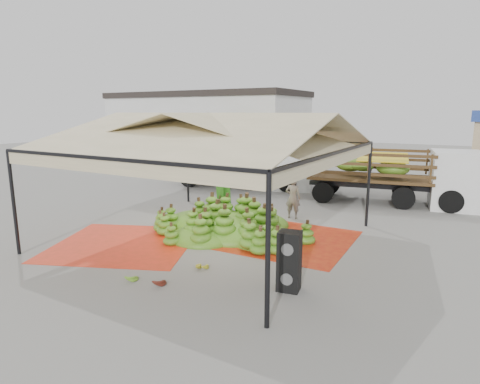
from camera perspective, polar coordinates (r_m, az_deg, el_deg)
The scene contains 17 objects.
ground at distance 13.14m, azimuth -4.08°, elevation -6.60°, with size 90.00×90.00×0.00m, color slate.
canopy_tent at distance 12.52m, azimuth -4.29°, elevation 7.92°, with size 8.10×8.10×4.00m.
building_white at distance 29.73m, azimuth -4.91°, elevation 8.75°, with size 14.30×6.30×5.40m.
tarp_left at distance 13.11m, azimuth -16.15°, elevation -7.04°, with size 4.14×3.95×0.01m, color red.
tarp_right at distance 13.07m, azimuth 6.96°, elevation -6.72°, with size 3.82×4.01×0.01m, color #C84112.
banana_heap at distance 13.53m, azimuth -1.32°, elevation -3.33°, with size 5.73×4.70×1.23m, color #487A19.
hand_yellow_a at distance 10.73m, azimuth -5.27°, elevation -10.32°, with size 0.38×0.31×0.17m, color gold.
hand_yellow_b at distance 10.72m, azimuth -6.40°, elevation -10.33°, with size 0.41×0.34×0.19m, color gold.
hand_red_a at distance 9.96m, azimuth -11.53°, elevation -12.17°, with size 0.48×0.39×0.22m, color #5E2215.
hand_red_b at distance 9.57m, azimuth 6.94°, elevation -13.10°, with size 0.42×0.34×0.19m, color #5E1C15.
hand_green at distance 10.35m, azimuth -15.23°, elevation -11.45°, with size 0.44×0.36×0.20m, color #55841B.
hanging_bunches at distance 11.19m, azimuth -7.84°, elevation 3.94°, with size 4.74×0.24×0.20m.
speaker_stack at distance 9.33m, azimuth 7.01°, elevation -9.73°, with size 0.58×0.53×1.40m.
banana_leaves at distance 15.58m, azimuth -2.99°, elevation -3.70°, with size 0.96×1.36×3.70m, color #2E6C1C, non-canonical shape.
vendor at distance 15.49m, azimuth 7.54°, elevation -0.81°, with size 0.59×0.39×1.61m, color gray.
truck_left at distance 21.96m, azimuth 1.60°, elevation 4.87°, with size 7.78×4.30×2.54m.
truck_right at distance 19.09m, azimuth 21.52°, elevation 2.88°, with size 7.35×3.52×2.42m.
Camera 1 is at (7.08, -10.30, 4.04)m, focal length 30.00 mm.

